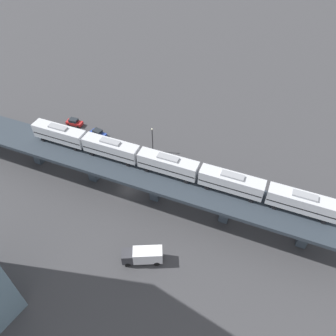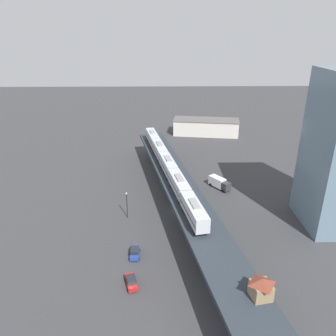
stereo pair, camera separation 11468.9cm
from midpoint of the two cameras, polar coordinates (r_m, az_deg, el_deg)
The scene contains 9 objects.
ground_plane at distance 54.72m, azimuth -22.90°, elevation -42.50°, with size 400.00×400.00×0.00m, color #38383A.
elevated_viaduct at distance 49.31m, azimuth -24.34°, elevation -39.58°, with size 25.70×91.92×7.09m.
subway_train at distance 51.60m, azimuth -24.74°, elevation -28.78°, with size 14.59×61.80×4.45m.
signal_hut at distance 43.50m, azimuth -90.90°, elevation -82.92°, with size 3.77×3.77×3.40m.
street_car_red at distance 54.55m, azimuth -64.52°, elevation -58.61°, with size 2.90×4.72×1.89m.
street_car_blue at distance 54.18m, azimuth -52.11°, elevation -52.91°, with size 1.96×4.40×1.89m.
delivery_truck at distance 57.38m, azimuth -4.50°, elevation -31.71°, with size 6.03×7.16×3.20m.
street_lamp at distance 55.65m, azimuth -41.58°, elevation -38.17°, with size 0.44×0.44×6.94m.
warehouse_building at distance 97.94m, azimuth -1.23°, elevation -4.40°, with size 29.78×14.42×6.80m.
Camera 2 is at (-4.75, -73.52, 43.48)m, focal length 35.00 mm.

